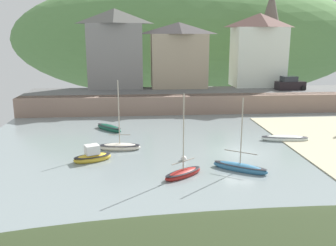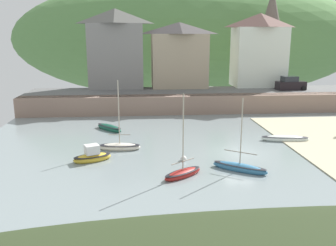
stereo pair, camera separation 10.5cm
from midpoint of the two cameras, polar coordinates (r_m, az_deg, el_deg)
ground at (r=24.42m, az=20.40°, el=-10.84°), size 48.00×41.00×0.61m
quay_seawall at (r=48.62m, az=5.52°, el=3.28°), size 48.00×9.40×2.40m
hillside_backdrop at (r=85.73m, az=3.78°, el=12.98°), size 80.00×44.00×26.48m
waterfront_building_left at (r=54.89m, az=-8.31°, el=11.52°), size 8.15×5.45×11.39m
waterfront_building_centre at (r=55.19m, az=1.61°, el=10.67°), size 8.42×6.02×9.52m
waterfront_building_right at (r=57.81m, az=13.93°, el=11.10°), size 7.86×5.50×10.85m
church_with_spire at (r=62.58m, az=15.61°, el=13.18°), size 3.00×3.00×14.94m
sailboat_white_hull at (r=39.73m, az=-9.29°, el=-0.76°), size 3.32×3.56×0.78m
motorboat_with_cabin at (r=32.82m, az=-7.65°, el=-3.68°), size 3.81×1.59×6.35m
sailboat_blue_trim at (r=30.27m, az=-11.87°, el=-5.15°), size 3.40×2.48×1.49m
sailboat_nearest_shore at (r=28.06m, az=11.11°, el=-6.81°), size 4.03×3.20×5.71m
sailboat_far_left at (r=26.48m, az=2.28°, el=-7.82°), size 3.32×2.84×6.17m
dinghy_open_wooden at (r=36.99m, az=17.76°, el=-2.33°), size 4.67×1.80×0.71m
parked_car_near_slipway at (r=55.20m, az=18.52°, el=5.80°), size 4.25×2.10×1.95m
mooring_buoy at (r=29.74m, az=2.37°, el=-5.62°), size 0.50×0.50×0.50m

